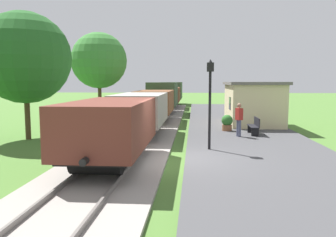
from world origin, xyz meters
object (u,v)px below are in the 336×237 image
Objects in this scene: bench_down_platform at (234,111)px; lamp_post_near at (210,88)px; freight_train at (160,99)px; tree_trackside_far at (99,61)px; person_waiting at (239,118)px; potted_planter at (227,122)px; station_hut at (253,103)px; tree_trackside_mid at (25,58)px; bench_near_hut at (254,126)px.

lamp_post_near reaches higher than bench_down_platform.
tree_trackside_far is at bearing -144.69° from freight_train.
lamp_post_near is (-1.64, -3.36, 1.62)m from person_waiting.
station_hut is at bearing 59.88° from potted_planter.
station_hut is 9.48m from lamp_post_near.
person_waiting is 11.48m from tree_trackside_mid.
freight_train is 6.76× the size of station_hut.
person_waiting is at bearing -66.01° from freight_train.
bench_down_platform is at bearing -15.40° from freight_train.
tree_trackside_mid reaches higher than bench_down_platform.
station_hut is 3.39× the size of person_waiting.
station_hut is 5.72m from person_waiting.
tree_trackside_far is at bearing 143.76° from bench_near_hut.
station_hut is at bearing -81.52° from bench_down_platform.
freight_train is at bearing 119.32° from bench_near_hut.
person_waiting is (-0.93, -9.99, 0.46)m from bench_down_platform.
station_hut is 4.83m from bench_near_hut.
potted_planter reaches higher than bench_near_hut.
tree_trackside_far is (-10.58, 7.75, 3.94)m from bench_near_hut.
tree_trackside_far reaches higher than lamp_post_near.
bench_near_hut is 0.23× the size of tree_trackside_mid.
tree_trackside_far reaches higher than tree_trackside_mid.
person_waiting reaches higher than bench_down_platform.
bench_down_platform is at bearing 7.89° from tree_trackside_far.
potted_planter is at bearing -99.43° from bench_down_platform.
lamp_post_near reaches higher than person_waiting.
tree_trackside_far is at bearing 144.91° from potted_planter.
tree_trackside_far is (-4.45, -3.15, 3.16)m from freight_train.
lamp_post_near is at bearing 40.80° from person_waiting.
tree_trackside_mid is at bearing -116.21° from freight_train.
lamp_post_near is at bearing -110.19° from station_hut.
tree_trackside_mid is at bearing -155.79° from station_hut.
bench_near_hut is 5.30m from lamp_post_near.
station_hut is 0.85× the size of tree_trackside_far.
tree_trackside_mid is (-9.41, 3.14, 1.47)m from lamp_post_near.
station_hut reaches higher than person_waiting.
bench_near_hut is at bearing -163.18° from person_waiting.
tree_trackside_far is (1.41, 8.75, 0.39)m from tree_trackside_mid.
freight_train is at bearing -89.13° from person_waiting.
freight_train reaches higher than potted_planter.
tree_trackside_far is at bearing 123.95° from lamp_post_near.
potted_planter is (-1.32, 1.25, 0.00)m from bench_near_hut.
person_waiting is 0.25× the size of tree_trackside_far.
station_hut is 12.04m from tree_trackside_far.
potted_planter is (-0.40, 2.03, -0.46)m from person_waiting.
freight_train is 22.92× the size of person_waiting.
freight_train is 15.51m from lamp_post_near.
bench_down_platform is 10.05m from person_waiting.
bench_near_hut and bench_down_platform have the same top height.
station_hut is 1.57× the size of lamp_post_near.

